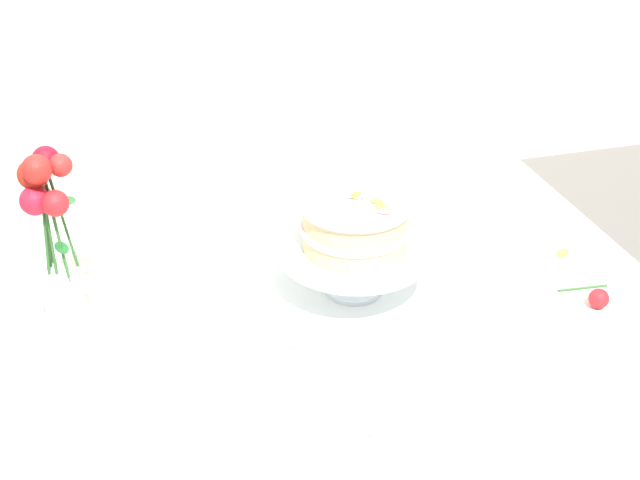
{
  "coord_description": "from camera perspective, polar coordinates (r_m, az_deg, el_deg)",
  "views": [
    {
      "loc": [
        -0.32,
        -1.29,
        1.64
      ],
      "look_at": [
        0.04,
        -0.0,
        0.86
      ],
      "focal_mm": 46.87,
      "sensor_mm": 36.0,
      "label": 1
    }
  ],
  "objects": [
    {
      "name": "fallen_rose",
      "position": [
        1.65,
        18.45,
        -3.78
      ],
      "size": [
        0.1,
        0.09,
        0.04
      ],
      "color": "#2D6028",
      "rests_on": "dining_table"
    },
    {
      "name": "linen_napkin",
      "position": [
        1.62,
        2.3,
        -3.5
      ],
      "size": [
        0.35,
        0.35,
        0.0
      ],
      "primitive_type": "cube",
      "rotation": [
        0.0,
        0.0,
        0.11
      ],
      "color": "white",
      "rests_on": "dining_table"
    },
    {
      "name": "dining_table",
      "position": [
        1.64,
        -1.24,
        -6.98
      ],
      "size": [
        1.4,
        1.0,
        0.74
      ],
      "color": "white",
      "rests_on": "ground"
    },
    {
      "name": "layer_cake",
      "position": [
        1.54,
        2.42,
        1.23
      ],
      "size": [
        0.2,
        0.2,
        0.11
      ],
      "color": "beige",
      "rests_on": "cake_stand"
    },
    {
      "name": "cake_stand",
      "position": [
        1.57,
        2.36,
        -1.03
      ],
      "size": [
        0.29,
        0.29,
        0.1
      ],
      "color": "silver",
      "rests_on": "linen_napkin"
    },
    {
      "name": "loose_petal_3",
      "position": [
        1.54,
        12.47,
        -6.22
      ],
      "size": [
        0.04,
        0.05,
        0.0
      ],
      "primitive_type": "ellipsoid",
      "rotation": [
        0.0,
        0.0,
        1.08
      ],
      "color": "pink",
      "rests_on": "dining_table"
    },
    {
      "name": "flower_vase",
      "position": [
        1.52,
        -17.77,
        0.09
      ],
      "size": [
        0.1,
        0.1,
        0.34
      ],
      "color": "silver",
      "rests_on": "dining_table"
    },
    {
      "name": "loose_petal_2",
      "position": [
        1.32,
        3.74,
        -12.84
      ],
      "size": [
        0.03,
        0.04,
        0.01
      ],
      "primitive_type": "ellipsoid",
      "rotation": [
        0.0,
        0.0,
        1.45
      ],
      "color": "pink",
      "rests_on": "dining_table"
    },
    {
      "name": "loose_petal_1",
      "position": [
        1.81,
        16.19,
        -0.78
      ],
      "size": [
        0.04,
        0.04,
        0.01
      ],
      "primitive_type": "ellipsoid",
      "rotation": [
        0.0,
        0.0,
        3.81
      ],
      "color": "yellow",
      "rests_on": "dining_table"
    },
    {
      "name": "teacup",
      "position": [
        1.43,
        -3.89,
        -7.49
      ],
      "size": [
        0.13,
        0.12,
        0.05
      ],
      "color": "white",
      "rests_on": "dining_table"
    }
  ]
}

